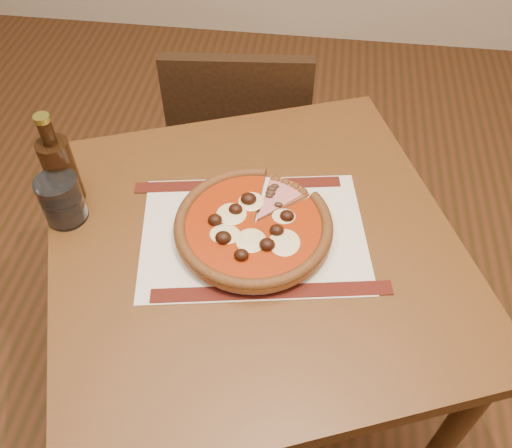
{
  "coord_description": "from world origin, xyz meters",
  "views": [
    {
      "loc": [
        0.96,
        0.22,
        1.59
      ],
      "look_at": [
        0.86,
        0.92,
        0.78
      ],
      "focal_mm": 38.0,
      "sensor_mm": 36.0,
      "label": 1
    }
  ],
  "objects_px": {
    "bottle": "(60,168)",
    "table": "(255,271)",
    "plate": "(253,231)",
    "water_glass": "(62,199)",
    "chair_far": "(241,143)",
    "pizza": "(253,224)"
  },
  "relations": [
    {
      "from": "plate",
      "to": "water_glass",
      "type": "distance_m",
      "value": 0.39
    },
    {
      "from": "chair_far",
      "to": "bottle",
      "type": "bearing_deg",
      "value": 56.79
    },
    {
      "from": "pizza",
      "to": "water_glass",
      "type": "bearing_deg",
      "value": -179.57
    },
    {
      "from": "bottle",
      "to": "water_glass",
      "type": "bearing_deg",
      "value": -75.11
    },
    {
      "from": "table",
      "to": "chair_far",
      "type": "xyz_separation_m",
      "value": [
        -0.13,
        0.6,
        -0.17
      ]
    },
    {
      "from": "pizza",
      "to": "bottle",
      "type": "distance_m",
      "value": 0.41
    },
    {
      "from": "water_glass",
      "to": "plate",
      "type": "bearing_deg",
      "value": 0.5
    },
    {
      "from": "water_glass",
      "to": "bottle",
      "type": "height_order",
      "value": "bottle"
    },
    {
      "from": "chair_far",
      "to": "water_glass",
      "type": "bearing_deg",
      "value": 60.14
    },
    {
      "from": "chair_far",
      "to": "pizza",
      "type": "bearing_deg",
      "value": 96.06
    },
    {
      "from": "water_glass",
      "to": "pizza",
      "type": "bearing_deg",
      "value": 0.43
    },
    {
      "from": "pizza",
      "to": "plate",
      "type": "bearing_deg",
      "value": 68.0
    },
    {
      "from": "table",
      "to": "chair_far",
      "type": "bearing_deg",
      "value": 101.71
    },
    {
      "from": "bottle",
      "to": "plate",
      "type": "bearing_deg",
      "value": -7.19
    },
    {
      "from": "table",
      "to": "plate",
      "type": "height_order",
      "value": "plate"
    },
    {
      "from": "pizza",
      "to": "bottle",
      "type": "bearing_deg",
      "value": 172.74
    },
    {
      "from": "chair_far",
      "to": "water_glass",
      "type": "distance_m",
      "value": 0.72
    },
    {
      "from": "table",
      "to": "plate",
      "type": "distance_m",
      "value": 0.11
    },
    {
      "from": "plate",
      "to": "bottle",
      "type": "bearing_deg",
      "value": 172.81
    },
    {
      "from": "chair_far",
      "to": "pizza",
      "type": "height_order",
      "value": "chair_far"
    },
    {
      "from": "pizza",
      "to": "water_glass",
      "type": "distance_m",
      "value": 0.39
    },
    {
      "from": "bottle",
      "to": "table",
      "type": "bearing_deg",
      "value": -9.56
    }
  ]
}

